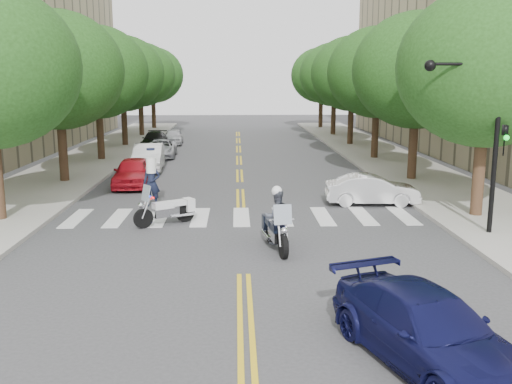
{
  "coord_description": "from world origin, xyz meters",
  "views": [
    {
      "loc": [
        -0.18,
        -14.52,
        5.12
      ],
      "look_at": [
        0.5,
        4.8,
        1.3
      ],
      "focal_mm": 40.0,
      "sensor_mm": 36.0,
      "label": 1
    }
  ],
  "objects_px": {
    "officer_standing": "(152,183)",
    "convertible": "(372,190)",
    "motorcycle_police": "(276,221)",
    "sedan_blue": "(427,329)",
    "motorcycle_parked": "(170,210)"
  },
  "relations": [
    {
      "from": "officer_standing",
      "to": "sedan_blue",
      "type": "bearing_deg",
      "value": -57.28
    },
    {
      "from": "convertible",
      "to": "sedan_blue",
      "type": "xyz_separation_m",
      "value": [
        -2.18,
        -13.48,
        0.04
      ]
    },
    {
      "from": "motorcycle_police",
      "to": "sedan_blue",
      "type": "relative_size",
      "value": 0.52
    },
    {
      "from": "officer_standing",
      "to": "sedan_blue",
      "type": "distance_m",
      "value": 15.14
    },
    {
      "from": "officer_standing",
      "to": "motorcycle_parked",
      "type": "bearing_deg",
      "value": -64.68
    },
    {
      "from": "motorcycle_police",
      "to": "officer_standing",
      "type": "distance_m",
      "value": 7.75
    },
    {
      "from": "motorcycle_police",
      "to": "convertible",
      "type": "xyz_separation_m",
      "value": [
        4.42,
        6.19,
        -0.25
      ]
    },
    {
      "from": "motorcycle_police",
      "to": "sedan_blue",
      "type": "distance_m",
      "value": 7.62
    },
    {
      "from": "officer_standing",
      "to": "convertible",
      "type": "height_order",
      "value": "officer_standing"
    },
    {
      "from": "motorcycle_police",
      "to": "convertible",
      "type": "bearing_deg",
      "value": -134.4
    },
    {
      "from": "convertible",
      "to": "sedan_blue",
      "type": "height_order",
      "value": "sedan_blue"
    },
    {
      "from": "motorcycle_parked",
      "to": "officer_standing",
      "type": "relative_size",
      "value": 1.08
    },
    {
      "from": "convertible",
      "to": "motorcycle_police",
      "type": "bearing_deg",
      "value": 147.98
    },
    {
      "from": "convertible",
      "to": "motorcycle_parked",
      "type": "bearing_deg",
      "value": 113.72
    },
    {
      "from": "convertible",
      "to": "sedan_blue",
      "type": "relative_size",
      "value": 0.83
    }
  ]
}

